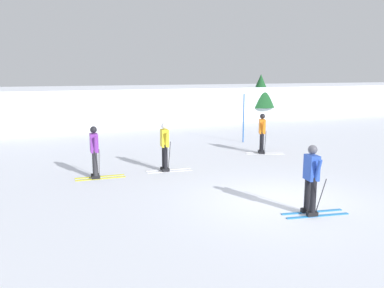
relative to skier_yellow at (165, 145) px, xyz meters
name	(u,v)px	position (x,y,z in m)	size (l,w,h in m)	color
ground_plane	(280,202)	(1.50, -4.46, -0.92)	(120.00, 120.00, 0.00)	silver
far_snow_ridge	(103,104)	(1.50, 16.36, 0.28)	(80.00, 9.68, 2.39)	silver
skier_yellow	(165,145)	(0.00, 0.00, 0.00)	(1.64, 0.99, 1.71)	silver
skier_orange	(262,132)	(4.86, 1.12, 0.00)	(1.59, 1.08, 1.71)	silver
skier_purple	(95,151)	(-2.40, 0.06, 0.00)	(1.63, 1.00, 1.71)	gold
skier_blue	(311,178)	(1.58, -5.52, 0.00)	(1.64, 0.98, 1.71)	#237AC6
trail_marker_pole	(244,118)	(5.68, 3.89, 0.28)	(0.06, 0.06, 2.39)	#1E56AD
conifer_far_left	(261,91)	(12.40, 12.08, 1.20)	(2.10, 2.10, 3.35)	#513823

